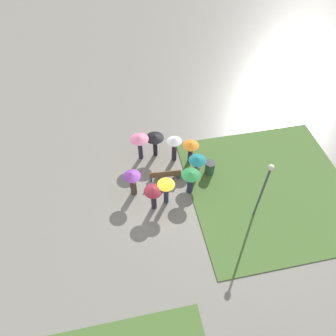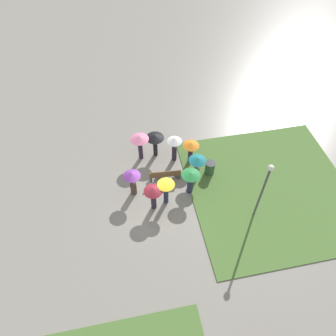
% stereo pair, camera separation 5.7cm
% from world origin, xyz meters
% --- Properties ---
extents(ground_plane, '(90.00, 90.00, 0.00)m').
position_xyz_m(ground_plane, '(0.00, 0.00, 0.00)').
color(ground_plane, gray).
extents(lawn_patch_near, '(9.72, 9.91, 0.06)m').
position_xyz_m(lawn_patch_near, '(-7.06, 0.87, 0.03)').
color(lawn_patch_near, '#4C7033').
rests_on(lawn_patch_near, ground_plane).
extents(park_bench, '(1.96, 0.57, 0.90)m').
position_xyz_m(park_bench, '(-0.89, -1.17, 0.48)').
color(park_bench, brown).
rests_on(park_bench, ground_plane).
extents(lamp_post, '(0.32, 0.32, 4.40)m').
position_xyz_m(lamp_post, '(-5.43, 2.41, 2.83)').
color(lamp_post, '#474C51').
rests_on(lamp_post, ground_plane).
extents(trash_bin, '(0.64, 0.64, 0.97)m').
position_xyz_m(trash_bin, '(-3.77, -1.13, 0.49)').
color(trash_bin, '#335638').
rests_on(trash_bin, ground_plane).
extents(crowd_person_teal, '(1.08, 1.08, 1.85)m').
position_xyz_m(crowd_person_teal, '(-2.84, -0.97, 1.32)').
color(crowd_person_teal, slate).
rests_on(crowd_person_teal, ground_plane).
extents(crowd_person_pink, '(1.19, 1.19, 2.01)m').
position_xyz_m(crowd_person_pink, '(0.33, -3.29, 1.59)').
color(crowd_person_pink, '#2D2333').
rests_on(crowd_person_pink, ground_plane).
extents(crowd_person_black, '(1.19, 1.19, 1.80)m').
position_xyz_m(crowd_person_black, '(-0.67, -3.39, 1.43)').
color(crowd_person_black, black).
rests_on(crowd_person_black, ground_plane).
extents(crowd_person_orange, '(1.04, 1.04, 1.77)m').
position_xyz_m(crowd_person_orange, '(-2.77, -2.31, 1.34)').
color(crowd_person_orange, '#2D2333').
rests_on(crowd_person_orange, ground_plane).
extents(crowd_person_white, '(0.95, 0.95, 1.99)m').
position_xyz_m(crowd_person_white, '(-1.80, -2.72, 1.45)').
color(crowd_person_white, '#2D2333').
rests_on(crowd_person_white, ground_plane).
extents(crowd_person_maroon, '(1.06, 1.06, 1.88)m').
position_xyz_m(crowd_person_maroon, '(0.15, 0.75, 1.44)').
color(crowd_person_maroon, '#2D2333').
rests_on(crowd_person_maroon, ground_plane).
extents(crowd_person_green, '(1.11, 1.11, 1.80)m').
position_xyz_m(crowd_person_green, '(-2.18, 0.04, 1.26)').
color(crowd_person_green, '#282D47').
rests_on(crowd_person_green, ground_plane).
extents(crowd_person_purple, '(1.03, 1.03, 1.93)m').
position_xyz_m(crowd_person_purple, '(1.17, -0.52, 1.36)').
color(crowd_person_purple, '#47382D').
rests_on(crowd_person_purple, ground_plane).
extents(crowd_person_yellow, '(1.01, 1.01, 1.91)m').
position_xyz_m(crowd_person_yellow, '(-0.62, 0.51, 1.43)').
color(crowd_person_yellow, '#282D47').
rests_on(crowd_person_yellow, ground_plane).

